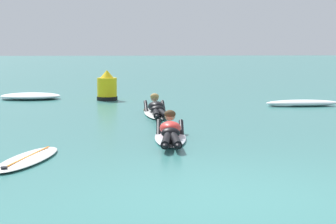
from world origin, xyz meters
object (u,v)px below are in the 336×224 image
object	(u,v)px
surfer_near	(170,133)
channel_marker_buoy	(107,89)
surfer_far	(156,110)
drifting_surfboard	(28,159)

from	to	relation	value
surfer_near	channel_marker_buoy	bearing A→B (deg)	101.13
surfer_far	channel_marker_buoy	world-z (taller)	channel_marker_buoy
drifting_surfboard	channel_marker_buoy	world-z (taller)	channel_marker_buoy
surfer_far	drifting_surfboard	distance (m)	5.91
surfer_far	channel_marker_buoy	distance (m)	4.01
surfer_near	surfer_far	distance (m)	3.71
surfer_near	surfer_far	size ratio (longest dim) A/B	1.00
surfer_near	drifting_surfboard	bearing A→B (deg)	-142.09
surfer_far	channel_marker_buoy	size ratio (longest dim) A/B	2.91
surfer_near	drifting_surfboard	distance (m)	2.90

